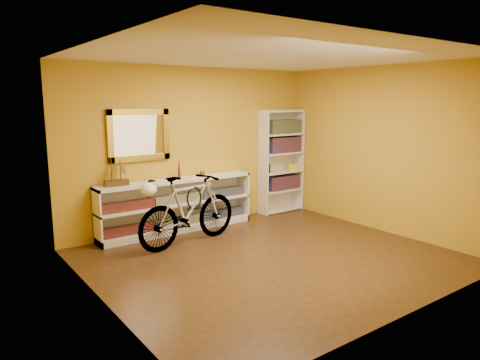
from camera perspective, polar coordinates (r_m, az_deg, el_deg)
floor at (r=5.98m, az=4.02°, el=-10.02°), size 4.50×4.00×0.01m
ceiling at (r=5.64m, az=4.37°, el=15.73°), size 4.50×4.00×0.01m
back_wall at (r=7.29m, az=-6.08°, el=4.17°), size 4.50×0.01×2.60m
left_wall at (r=4.55m, az=-18.00°, el=0.11°), size 0.01×4.00×2.60m
right_wall at (r=7.32m, az=17.81°, el=3.76°), size 0.01×4.00×2.60m
gilt_mirror at (r=6.81m, az=-12.90°, el=5.66°), size 0.98×0.06×0.78m
wall_socket at (r=7.94m, az=-0.23°, el=-2.97°), size 0.09×0.02×0.09m
console_unit at (r=7.08m, az=-8.05°, el=-3.24°), size 2.60×0.35×0.85m
cd_row_lower at (r=7.13m, az=-7.93°, el=-5.27°), size 2.50×0.13×0.14m
cd_row_upper at (r=7.04m, az=-8.00°, el=-2.40°), size 2.50×0.13×0.14m
model_ship at (r=6.57m, az=-15.73°, el=1.03°), size 0.36×0.16×0.41m
toy_car at (r=6.81m, az=-11.32°, el=-0.22°), size 0.00×0.00×0.00m
bronze_ornament at (r=6.99m, az=-7.88°, el=1.63°), size 0.06×0.06×0.36m
decorative_orb at (r=7.21m, az=-4.91°, el=0.87°), size 0.09×0.09×0.09m
bookcase at (r=8.24m, az=5.33°, el=2.43°), size 0.90×0.30×1.90m
book_row_a at (r=8.34m, az=5.54°, el=-0.31°), size 0.70×0.22×0.26m
book_row_b at (r=8.24m, az=5.62°, el=4.55°), size 0.70×0.22×0.28m
book_row_c at (r=8.21m, az=5.66°, el=6.88°), size 0.70×0.22×0.25m
travel_mug at (r=8.04m, az=3.71°, el=1.51°), size 0.07×0.07×0.16m
red_tin at (r=8.07m, az=4.19°, el=6.66°), size 0.19×0.19×0.20m
yellow_bag at (r=8.40m, az=6.77°, el=1.71°), size 0.19×0.15×0.13m
bicycle at (r=6.41m, az=-6.63°, el=-3.83°), size 0.71×1.79×1.03m
helmet at (r=5.95m, az=-11.76°, el=-1.23°), size 0.23×0.22×0.17m
u_lock at (r=6.44m, az=-5.94°, el=-2.35°), size 0.25×0.03×0.25m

